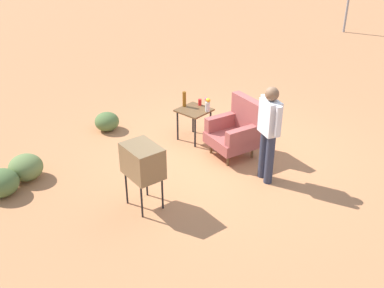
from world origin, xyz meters
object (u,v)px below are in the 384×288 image
object	(u,v)px
armchair	(237,130)
side_table	(194,114)
bottle_tall_amber	(184,99)
flower_vase	(208,104)
soda_can_red	(200,102)
person_standing	(269,129)
tv_on_stand	(143,161)

from	to	relation	value
armchair	side_table	world-z (taller)	armchair
armchair	bottle_tall_amber	world-z (taller)	armchair
flower_vase	armchair	bearing A→B (deg)	-3.28
soda_can_red	bottle_tall_amber	bearing A→B (deg)	-127.56
person_standing	tv_on_stand	bearing A→B (deg)	-117.10
side_table	soda_can_red	world-z (taller)	soda_can_red
person_standing	flower_vase	world-z (taller)	person_standing
tv_on_stand	person_standing	xyz separation A→B (m)	(0.94, 1.85, 0.16)
armchair	tv_on_stand	size ratio (longest dim) A/B	1.03
side_table	bottle_tall_amber	world-z (taller)	bottle_tall_amber
armchair	bottle_tall_amber	size ratio (longest dim) A/B	3.53
flower_vase	side_table	bearing A→B (deg)	-155.34
armchair	flower_vase	world-z (taller)	armchair
armchair	bottle_tall_amber	bearing A→B (deg)	-176.22
armchair	soda_can_red	size ratio (longest dim) A/B	8.69
armchair	tv_on_stand	world-z (taller)	armchair
armchair	flower_vase	size ratio (longest dim) A/B	4.00
side_table	tv_on_stand	size ratio (longest dim) A/B	0.61
armchair	bottle_tall_amber	xyz separation A→B (m)	(-1.20, -0.08, 0.28)
armchair	side_table	distance (m)	0.97
side_table	person_standing	bearing A→B (deg)	-9.43
tv_on_stand	soda_can_red	xyz separation A→B (m)	(-0.95, 2.38, -0.09)
person_standing	bottle_tall_amber	size ratio (longest dim) A/B	5.47
soda_can_red	bottle_tall_amber	distance (m)	0.32
soda_can_red	bottle_tall_amber	world-z (taller)	bottle_tall_amber
armchair	side_table	bearing A→B (deg)	-175.99
flower_vase	soda_can_red	bearing A→B (deg)	157.53
side_table	tv_on_stand	bearing A→B (deg)	-67.26
person_standing	bottle_tall_amber	xyz separation A→B (m)	(-2.08, 0.29, -0.16)
person_standing	side_table	bearing A→B (deg)	170.57
side_table	tv_on_stand	distance (m)	2.35
side_table	flower_vase	distance (m)	0.36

